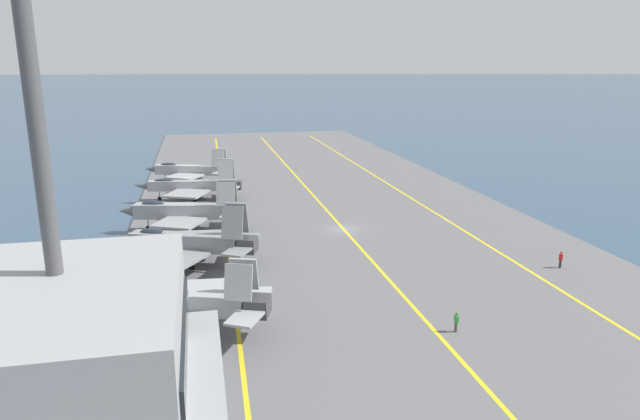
{
  "coord_description": "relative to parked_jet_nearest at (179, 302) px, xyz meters",
  "views": [
    {
      "loc": [
        -68.04,
        17.77,
        21.3
      ],
      "look_at": [
        0.92,
        2.92,
        2.9
      ],
      "focal_mm": 32.0,
      "sensor_mm": 36.0,
      "label": 1
    }
  ],
  "objects": [
    {
      "name": "deck_stripe_foul_line",
      "position": [
        25.34,
        -34.68,
        -2.66
      ],
      "size": [
        189.34,
        1.48,
        0.01
      ],
      "primitive_type": "cube",
      "rotation": [
        0.0,
        0.0,
        0.01
      ],
      "color": "yellow",
      "rests_on": "carrier_deck"
    },
    {
      "name": "parked_jet_fifth",
      "position": [
        58.78,
        -0.58,
        -0.24
      ],
      "size": [
        11.92,
        15.77,
        6.27
      ],
      "color": "#A8AAAF",
      "rests_on": "carrier_deck"
    },
    {
      "name": "parked_jet_fourth",
      "position": [
        45.86,
        -0.78,
        -0.33
      ],
      "size": [
        13.5,
        16.45,
        6.41
      ],
      "color": "#93999E",
      "rests_on": "carrier_deck"
    },
    {
      "name": "carrier_deck",
      "position": [
        25.34,
        -19.84,
        -2.86
      ],
      "size": [
        210.38,
        53.96,
        0.4
      ],
      "primitive_type": "cube",
      "color": "slate",
      "rests_on": "ground"
    },
    {
      "name": "crew_red_vest",
      "position": [
        6.92,
        -38.46,
        -1.69
      ],
      "size": [
        0.45,
        0.45,
        1.78
      ],
      "color": "#232328",
      "rests_on": "carrier_deck"
    },
    {
      "name": "deck_stripe_centerline",
      "position": [
        25.34,
        -19.84,
        -2.66
      ],
      "size": [
        189.34,
        0.36,
        0.01
      ],
      "primitive_type": "cube",
      "color": "yellow",
      "rests_on": "carrier_deck"
    },
    {
      "name": "parked_jet_third",
      "position": [
        29.3,
        0.04,
        -0.13
      ],
      "size": [
        12.72,
        16.18,
        6.47
      ],
      "color": "#93999E",
      "rests_on": "carrier_deck"
    },
    {
      "name": "ground_plane",
      "position": [
        25.34,
        -19.84,
        -3.06
      ],
      "size": [
        2000.0,
        2000.0,
        0.0
      ],
      "primitive_type": "plane",
      "color": "#334C66"
    },
    {
      "name": "parked_jet_nearest",
      "position": [
        0.0,
        0.0,
        0.0
      ],
      "size": [
        12.54,
        15.18,
        6.3
      ],
      "color": "#9EA3A8",
      "rests_on": "carrier_deck"
    },
    {
      "name": "deck_stripe_edge_line",
      "position": [
        25.34,
        -5.0,
        -2.66
      ],
      "size": [
        189.3,
        4.52,
        0.01
      ],
      "primitive_type": "cube",
      "rotation": [
        0.0,
        0.0,
        -0.02
      ],
      "color": "yellow",
      "rests_on": "carrier_deck"
    },
    {
      "name": "parked_jet_second",
      "position": [
        15.82,
        -0.49,
        -0.06
      ],
      "size": [
        12.72,
        15.55,
        6.86
      ],
      "color": "gray",
      "rests_on": "carrier_deck"
    },
    {
      "name": "crew_green_vest",
      "position": [
        -4.34,
        -21.42,
        -1.74
      ],
      "size": [
        0.39,
        0.28,
        1.68
      ],
      "color": "#4C473D",
      "rests_on": "carrier_deck"
    }
  ]
}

